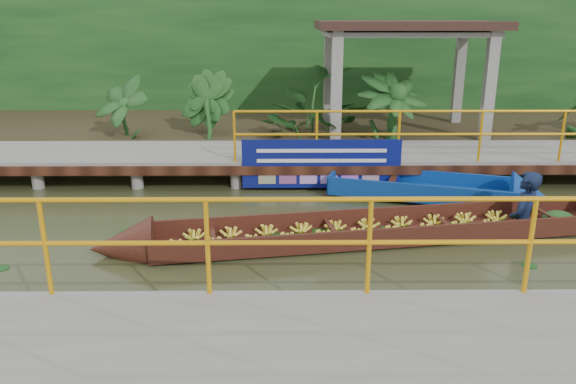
{
  "coord_description": "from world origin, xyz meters",
  "views": [
    {
      "loc": [
        -0.05,
        -8.17,
        3.35
      ],
      "look_at": [
        0.02,
        0.5,
        0.6
      ],
      "focal_mm": 35.0,
      "sensor_mm": 36.0,
      "label": 1
    }
  ],
  "objects": [
    {
      "name": "ground",
      "position": [
        0.0,
        0.0,
        0.0
      ],
      "size": [
        80.0,
        80.0,
        0.0
      ],
      "primitive_type": "plane",
      "color": "#2E341A",
      "rests_on": "ground"
    },
    {
      "name": "land_strip",
      "position": [
        0.0,
        7.5,
        0.23
      ],
      "size": [
        30.0,
        8.0,
        0.45
      ],
      "primitive_type": "cube",
      "color": "#2E2617",
      "rests_on": "ground"
    },
    {
      "name": "far_dock",
      "position": [
        0.02,
        3.43,
        0.48
      ],
      "size": [
        16.0,
        2.06,
        1.66
      ],
      "color": "gray",
      "rests_on": "ground"
    },
    {
      "name": "pavilion",
      "position": [
        3.0,
        6.3,
        2.82
      ],
      "size": [
        4.4,
        3.0,
        3.0
      ],
      "color": "gray",
      "rests_on": "ground"
    },
    {
      "name": "foliage_backdrop",
      "position": [
        0.0,
        10.0,
        2.0
      ],
      "size": [
        30.0,
        0.8,
        4.0
      ],
      "primitive_type": "cube",
      "color": "#123916",
      "rests_on": "ground"
    },
    {
      "name": "vendor_boat",
      "position": [
        1.99,
        0.07,
        0.27
      ],
      "size": [
        9.06,
        2.32,
        2.17
      ],
      "rotation": [
        0.0,
        0.0,
        0.16
      ],
      "color": "#34140E",
      "rests_on": "ground"
    },
    {
      "name": "moored_blue_boat",
      "position": [
        3.49,
        1.68,
        0.17
      ],
      "size": [
        4.1,
        2.17,
        0.95
      ],
      "rotation": [
        0.0,
        0.0,
        -0.31
      ],
      "color": "navy",
      "rests_on": "ground"
    },
    {
      "name": "blue_banner",
      "position": [
        0.7,
        2.48,
        0.56
      ],
      "size": [
        3.12,
        0.04,
        0.97
      ],
      "color": "navy",
      "rests_on": "ground"
    },
    {
      "name": "tropical_plants",
      "position": [
        2.25,
        5.3,
        1.28
      ],
      "size": [
        14.33,
        1.33,
        1.67
      ],
      "color": "#123916",
      "rests_on": "ground"
    }
  ]
}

